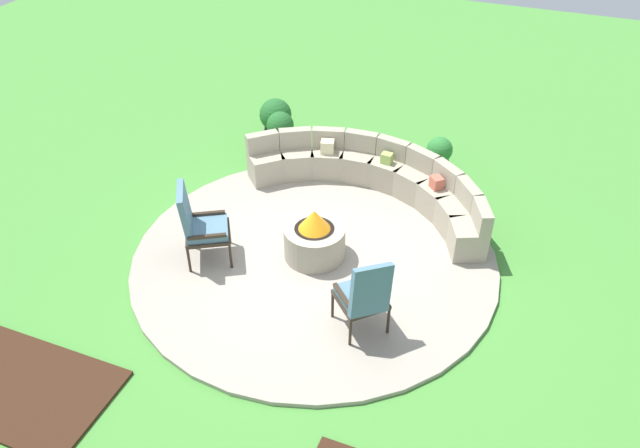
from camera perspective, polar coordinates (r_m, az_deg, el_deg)
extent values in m
plane|color=#478C38|center=(8.60, -0.49, -3.14)|extent=(24.00, 24.00, 0.00)
cylinder|color=#9E9384|center=(8.58, -0.49, -2.99)|extent=(4.93, 4.93, 0.06)
cube|color=#382114|center=(7.80, -25.87, -12.99)|extent=(2.18, 1.24, 0.04)
cylinder|color=#9E937F|center=(8.42, -0.50, -1.64)|extent=(0.82, 0.82, 0.46)
cylinder|color=black|center=(8.30, -0.51, -0.56)|extent=(0.53, 0.53, 0.06)
cone|color=orange|center=(8.20, -0.51, 0.38)|extent=(0.43, 0.43, 0.28)
cube|color=#9E937F|center=(8.71, 13.17, -1.34)|extent=(0.61, 0.64, 0.44)
cube|color=#9E937F|center=(8.53, 14.46, 0.68)|extent=(0.35, 0.53, 0.31)
cube|color=#9E937F|center=(9.07, 12.14, 0.56)|extent=(0.66, 0.67, 0.44)
cube|color=#9E937F|center=(8.92, 13.28, 2.65)|extent=(0.43, 0.50, 0.31)
cube|color=#9E937F|center=(9.40, 10.54, 2.20)|extent=(0.68, 0.67, 0.44)
cube|color=#9E937F|center=(9.28, 11.50, 4.36)|extent=(0.49, 0.44, 0.31)
cube|color=#9E937F|center=(9.68, 8.48, 3.55)|extent=(0.65, 0.62, 0.44)
cube|color=#9E937F|center=(9.58, 9.24, 5.75)|extent=(0.52, 0.36, 0.31)
cube|color=#9E937F|center=(9.89, 6.09, 4.57)|extent=(0.58, 0.54, 0.44)
cube|color=#9E937F|center=(9.81, 6.63, 6.80)|extent=(0.53, 0.26, 0.31)
cube|color=#9E937F|center=(10.04, 3.46, 5.24)|extent=(0.52, 0.47, 0.44)
cube|color=#9E937F|center=(9.97, 3.77, 7.49)|extent=(0.51, 0.18, 0.31)
cube|color=#9E937F|center=(10.11, 0.69, 5.56)|extent=(0.61, 0.57, 0.44)
cube|color=#9E937F|center=(10.05, 0.77, 7.82)|extent=(0.53, 0.29, 0.31)
cube|color=#9E937F|center=(10.11, -2.12, 5.52)|extent=(0.66, 0.64, 0.44)
cube|color=#9E937F|center=(10.04, -2.27, 7.78)|extent=(0.52, 0.39, 0.31)
cube|color=#9E937F|center=(10.03, -4.87, 5.12)|extent=(0.68, 0.67, 0.44)
cube|color=#9E937F|center=(9.96, -5.25, 7.37)|extent=(0.48, 0.46, 0.31)
cube|color=beige|center=(9.90, 0.68, 7.02)|extent=(0.24, 0.22, 0.21)
cube|color=#93B756|center=(9.70, 6.06, 5.95)|extent=(0.17, 0.15, 0.16)
cube|color=#BC5B47|center=(9.20, 10.50, 3.70)|extent=(0.23, 0.23, 0.18)
cylinder|color=#2D2319|center=(8.75, -8.22, -0.71)|extent=(0.04, 0.04, 0.38)
cylinder|color=#2D2319|center=(8.33, -8.09, -2.91)|extent=(0.04, 0.04, 0.38)
cylinder|color=#2D2319|center=(8.78, -11.73, -1.03)|extent=(0.04, 0.04, 0.38)
cylinder|color=#2D2319|center=(8.36, -11.77, -3.23)|extent=(0.04, 0.04, 0.38)
cube|color=#2D2319|center=(8.42, -10.11, -0.80)|extent=(0.78, 0.78, 0.05)
cube|color=slate|center=(8.38, -10.16, -0.42)|extent=(0.72, 0.72, 0.09)
cube|color=slate|center=(8.22, -12.09, 1.08)|extent=(0.36, 0.54, 0.72)
cube|color=#2D2319|center=(8.54, -10.22, 0.94)|extent=(0.45, 0.29, 0.04)
cube|color=#2D2319|center=(8.13, -10.19, -1.12)|extent=(0.45, 0.29, 0.04)
cylinder|color=#2D2319|center=(7.57, 1.15, -7.34)|extent=(0.04, 0.04, 0.38)
cylinder|color=#2D2319|center=(7.73, 4.47, -6.33)|extent=(0.04, 0.04, 0.38)
cylinder|color=#2D2319|center=(7.26, 2.75, -9.82)|extent=(0.04, 0.04, 0.38)
cylinder|color=#2D2319|center=(7.43, 6.20, -8.70)|extent=(0.04, 0.04, 0.38)
cube|color=#2D2319|center=(7.34, 3.71, -6.83)|extent=(0.74, 0.74, 0.05)
cube|color=slate|center=(7.29, 3.73, -6.43)|extent=(0.68, 0.68, 0.09)
cube|color=slate|center=(6.97, 4.63, -6.02)|extent=(0.40, 0.49, 0.67)
cube|color=#2D2319|center=(7.17, 2.07, -6.57)|extent=(0.35, 0.35, 0.04)
cube|color=#2D2319|center=(7.33, 5.39, -5.56)|extent=(0.35, 0.35, 0.04)
cylinder|color=#605B56|center=(10.57, 10.59, 5.25)|extent=(0.35, 0.35, 0.20)
sphere|color=#2D7A33|center=(10.42, 10.76, 6.61)|extent=(0.42, 0.42, 0.42)
cylinder|color=brown|center=(11.00, -3.55, 7.37)|extent=(0.36, 0.36, 0.27)
sphere|color=#236028|center=(10.84, -3.62, 8.91)|extent=(0.46, 0.46, 0.46)
cylinder|color=#605B56|center=(11.37, -3.97, 8.27)|extent=(0.44, 0.44, 0.22)
sphere|color=#236028|center=(11.21, -4.05, 9.84)|extent=(0.56, 0.56, 0.56)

